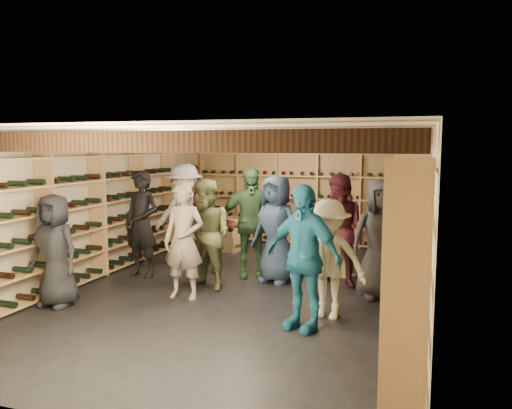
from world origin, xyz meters
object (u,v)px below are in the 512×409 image
at_px(person_1, 142,224).
at_px(person_7, 184,241).
at_px(crate_stack_right, 336,260).
at_px(person_5, 204,230).
at_px(person_12, 380,239).
at_px(person_6, 276,229).
at_px(crate_loose, 285,259).
at_px(person_8, 341,231).
at_px(person_10, 250,222).
at_px(person_9, 185,214).
at_px(crate_stack_left, 228,236).
at_px(person_3, 328,259).
at_px(person_11, 341,232).
at_px(person_2, 208,235).
at_px(person_0, 55,251).
at_px(person_4, 303,257).

xyz_separation_m(person_1, person_7, (1.23, -0.88, -0.06)).
relative_size(crate_stack_right, person_5, 0.38).
bearing_deg(person_12, person_6, 148.73).
distance_m(crate_loose, person_5, 1.74).
bearing_deg(person_7, person_8, 31.15).
height_order(person_5, person_10, person_10).
height_order(person_5, person_9, person_9).
xyz_separation_m(crate_stack_left, crate_loose, (1.45, -0.68, -0.25)).
xyz_separation_m(person_5, person_12, (3.05, -0.56, 0.11)).
distance_m(person_1, person_7, 1.51).
height_order(person_1, person_8, person_1).
bearing_deg(person_3, person_10, 138.58).
xyz_separation_m(person_3, person_6, (-1.11, 1.41, 0.11)).
height_order(crate_stack_right, person_11, person_11).
bearing_deg(crate_stack_right, person_5, -166.33).
bearing_deg(person_9, person_2, -50.51).
height_order(crate_stack_right, person_12, person_12).
bearing_deg(crate_stack_right, person_2, -139.90).
distance_m(person_0, person_5, 2.65).
distance_m(person_4, person_9, 3.96).
bearing_deg(crate_stack_left, crate_loose, -25.22).
xyz_separation_m(person_5, person_9, (-0.64, 0.55, 0.18)).
relative_size(person_0, person_5, 1.03).
relative_size(crate_loose, person_11, 0.33).
bearing_deg(person_1, person_2, -5.72).
bearing_deg(person_2, person_12, 29.37).
relative_size(person_3, person_11, 1.02).
distance_m(person_2, person_12, 2.60).
relative_size(person_4, person_5, 1.16).
xyz_separation_m(person_1, person_11, (3.21, 1.14, -0.15)).
distance_m(person_7, person_9, 2.24).
xyz_separation_m(crate_stack_left, person_8, (2.67, -1.85, 0.55)).
relative_size(crate_loose, person_1, 0.28).
relative_size(crate_stack_left, person_4, 0.38).
relative_size(crate_stack_right, person_6, 0.33).
bearing_deg(person_5, person_11, 0.17).
relative_size(crate_stack_left, person_9, 0.36).
distance_m(person_6, person_7, 1.62).
relative_size(crate_loose, person_2, 0.29).
xyz_separation_m(person_4, person_5, (-2.26, 2.14, -0.13)).
bearing_deg(person_5, person_8, -15.69).
bearing_deg(person_7, person_2, 72.65).
height_order(person_6, person_9, person_9).
distance_m(person_8, person_10, 1.56).
xyz_separation_m(person_7, person_9, (-0.98, 2.01, 0.10)).
height_order(person_3, person_5, person_3).
bearing_deg(person_0, person_6, 45.58).
relative_size(person_3, person_12, 0.88).
bearing_deg(person_7, crate_loose, 69.28).
height_order(crate_loose, person_11, person_11).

